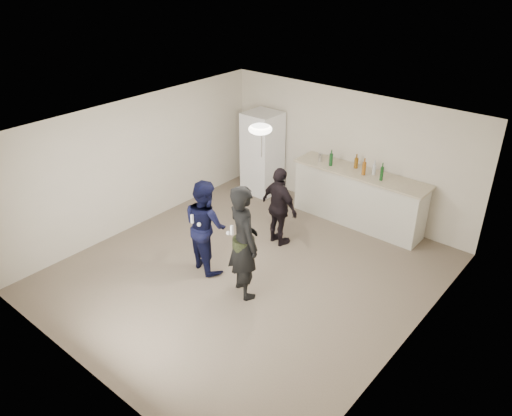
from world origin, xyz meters
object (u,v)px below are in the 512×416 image
Objects in this scene: man at (205,225)px; fridge at (262,153)px; counter at (358,199)px; woman at (243,242)px; spectator at (279,207)px; shaker at (320,157)px.

fridge is at bearing -53.84° from man.
counter is 3.22m from man.
fridge is 3.71m from woman.
spectator is at bearing -114.16° from counter.
man is (-0.29, -2.93, -0.37)m from shaker.
woman is (2.12, -3.04, 0.03)m from fridge.
woman is at bearing -173.75° from man.
man is (1.17, -2.91, -0.09)m from fridge.
spectator is at bearing -48.14° from woman.
fridge is 1.12× the size of man.
woman reaches higher than fridge.
spectator is (0.47, 1.39, -0.06)m from man.
shaker is 2.97m from man.
fridge reaches higher than man.
spectator is at bearing -94.19° from man.
shaker is 0.11× the size of spectator.
counter is at bearing 3.18° from shaker.
woman is at bearing 119.69° from spectator.
woman is 1.62m from spectator.
counter is 1.39× the size of woman.
fridge is at bearing -30.80° from spectator.
spectator is at bearing -42.84° from fridge.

